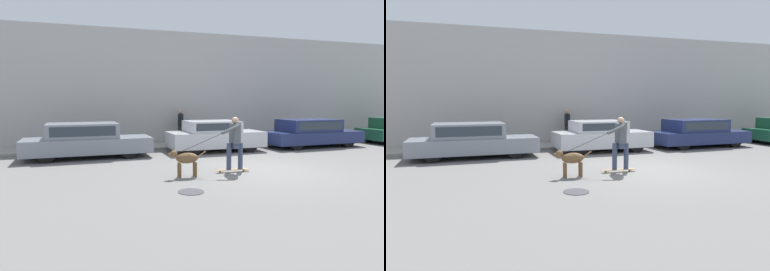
{
  "view_description": "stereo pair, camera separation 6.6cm",
  "coord_description": "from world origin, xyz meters",
  "views": [
    {
      "loc": [
        -5.12,
        -9.08,
        2.09
      ],
      "look_at": [
        -1.67,
        1.63,
        0.95
      ],
      "focal_mm": 32.0,
      "sensor_mm": 36.0,
      "label": 1
    },
    {
      "loc": [
        -5.06,
        -9.1,
        2.09
      ],
      "look_at": [
        -1.67,
        1.63,
        0.95
      ],
      "focal_mm": 32.0,
      "sensor_mm": 36.0,
      "label": 2
    }
  ],
  "objects": [
    {
      "name": "dog",
      "position": [
        -2.45,
        -0.23,
        0.51
      ],
      "size": [
        1.07,
        0.29,
        0.76
      ],
      "rotation": [
        0.0,
        0.0,
        3.14
      ],
      "color": "brown",
      "rests_on": "ground_plane"
    },
    {
      "name": "skateboarder",
      "position": [
        -0.9,
        -0.02,
        0.92
      ],
      "size": [
        2.38,
        0.58,
        1.63
      ],
      "rotation": [
        0.0,
        0.0,
        3.12
      ],
      "color": "beige",
      "rests_on": "ground_plane"
    },
    {
      "name": "ground_plane",
      "position": [
        0.0,
        0.0,
        0.0
      ],
      "size": [
        36.0,
        36.0,
        0.0
      ],
      "primitive_type": "plane",
      "color": "slate"
    },
    {
      "name": "pedestrian_with_bag",
      "position": [
        -0.64,
        6.62,
        0.99
      ],
      "size": [
        0.23,
        0.68,
        1.58
      ],
      "rotation": [
        0.0,
        0.0,
        -0.08
      ],
      "color": "#28282D",
      "rests_on": "sidewalk_curb"
    },
    {
      "name": "parked_car_0",
      "position": [
        -4.99,
        4.09,
        0.63
      ],
      "size": [
        4.59,
        1.95,
        1.27
      ],
      "rotation": [
        0.0,
        0.0,
        0.03
      ],
      "color": "black",
      "rests_on": "ground_plane"
    },
    {
      "name": "sidewalk_curb",
      "position": [
        0.0,
        6.09,
        0.06
      ],
      "size": [
        30.0,
        2.04,
        0.11
      ],
      "color": "gray",
      "rests_on": "ground_plane"
    },
    {
      "name": "parked_car_1",
      "position": [
        0.1,
        4.09,
        0.63
      ],
      "size": [
        3.94,
        1.75,
        1.27
      ],
      "rotation": [
        0.0,
        0.0,
        0.01
      ],
      "color": "black",
      "rests_on": "ground_plane"
    },
    {
      "name": "manhole_cover",
      "position": [
        -2.78,
        -1.74,
        0.01
      ],
      "size": [
        0.61,
        0.61,
        0.01
      ],
      "color": "#38383D",
      "rests_on": "ground_plane"
    },
    {
      "name": "parked_car_2",
      "position": [
        4.82,
        4.09,
        0.63
      ],
      "size": [
        4.54,
        1.95,
        1.26
      ],
      "rotation": [
        0.0,
        0.0,
        0.03
      ],
      "color": "black",
      "rests_on": "ground_plane"
    },
    {
      "name": "back_wall",
      "position": [
        0.0,
        7.28,
        2.71
      ],
      "size": [
        32.0,
        0.3,
        5.42
      ],
      "color": "#B2ADA8",
      "rests_on": "ground_plane"
    }
  ]
}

